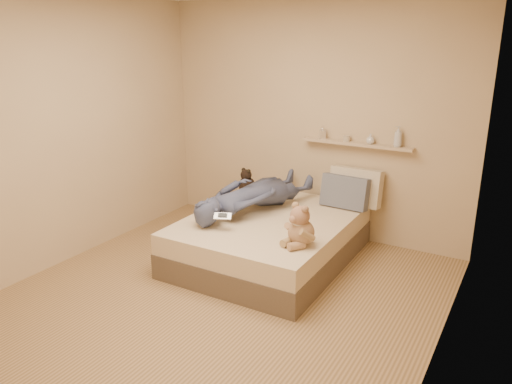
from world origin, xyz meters
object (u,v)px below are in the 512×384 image
Objects in this scene: dark_plush at (247,182)px; wall_shelf at (356,144)px; pillow_grey at (345,192)px; person at (253,194)px; bed at (270,239)px; teddy_bear at (300,228)px; game_console at (223,216)px; pillow_cream at (356,187)px.

wall_shelf reaches higher than dark_plush.
dark_plush is at bearing -175.00° from pillow_grey.
pillow_grey is 0.98m from person.
dark_plush is 0.25× the size of wall_shelf.
person reaches higher than bed.
teddy_bear reaches higher than pillow_grey.
teddy_bear reaches higher than dark_plush.
wall_shelf is (0.77, 1.43, 0.51)m from game_console.
wall_shelf is (-0.05, 0.08, 0.45)m from pillow_cream.
teddy_bear is 1.58m from dark_plush.
teddy_bear is 1.16m from pillow_grey.
pillow_cream is at bearing 64.32° from pillow_grey.
pillow_cream is (0.05, 1.30, 0.04)m from teddy_bear.
dark_plush is (-0.41, 1.11, -0.02)m from game_console.
wall_shelf reaches higher than teddy_bear.
person reaches higher than dark_plush.
person is at bearing -52.77° from dark_plush.
teddy_bear is (0.77, 0.05, 0.01)m from game_console.
bed is 0.68m from game_console.
person is at bearing 158.56° from bed.
bed is at bearing -121.18° from wall_shelf.
bed is 4.91× the size of teddy_bear.
teddy_bear is 0.70× the size of pillow_cream.
teddy_bear reaches higher than bed.
wall_shelf is at bearing 15.21° from dark_plush.
teddy_bear is at bearing -40.43° from bed.
wall_shelf reaches higher than bed.
pillow_grey is at bearing 5.00° from dark_plush.
pillow_cream reaches higher than person.
dark_plush is (-0.63, 0.59, 0.35)m from bed.
pillow_grey is at bearing -95.43° from wall_shelf.
person is 1.26× the size of wall_shelf.
pillow_cream is at bearing 54.30° from bed.
teddy_bear is 0.32× the size of wall_shelf.
pillow_grey is at bearing 58.24° from game_console.
wall_shelf is at bearing 58.82° from bed.
pillow_cream is (0.60, 0.83, 0.43)m from bed.
game_console is 1.42m from pillow_grey.
pillow_cream reaches higher than dark_plush.
pillow_grey reaches higher than bed.
wall_shelf reaches higher than person.
dark_plush is 0.20× the size of person.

